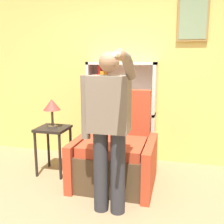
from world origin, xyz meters
TOP-DOWN VIEW (x-y plane):
  - wall_back at (0.01, 2.03)m, footprint 8.00×0.11m
  - bookcase at (-0.13, 1.87)m, footprint 1.02×0.28m
  - armchair at (0.07, 1.13)m, footprint 0.99×0.88m
  - person_standing at (0.16, 0.45)m, footprint 0.54×0.78m
  - side_table at (-0.82, 1.19)m, footprint 0.41×0.41m
  - table_lamp at (-0.82, 1.19)m, footprint 0.23×0.23m

SIDE VIEW (x-z plane):
  - armchair at x=0.07m, z-range -0.22..0.95m
  - side_table at x=-0.82m, z-range 0.19..0.84m
  - bookcase at x=-0.13m, z-range -0.05..1.47m
  - person_standing at x=0.16m, z-range 0.11..1.73m
  - table_lamp at x=-0.82m, z-range 0.75..1.14m
  - wall_back at x=0.01m, z-range 0.01..2.81m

